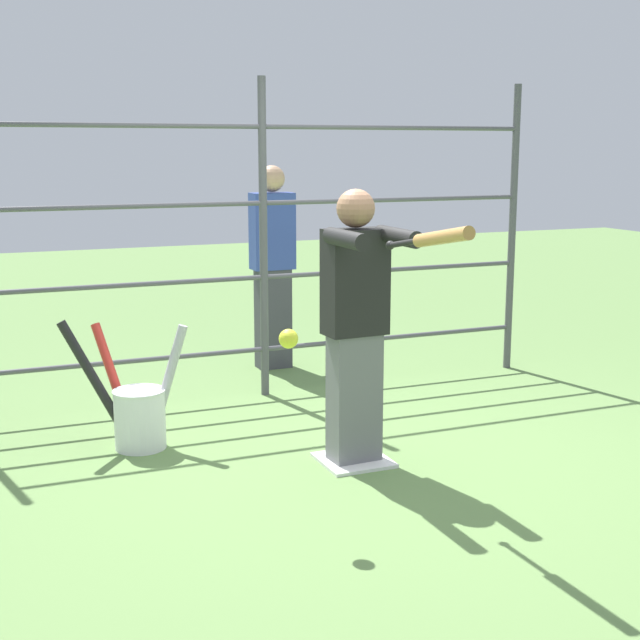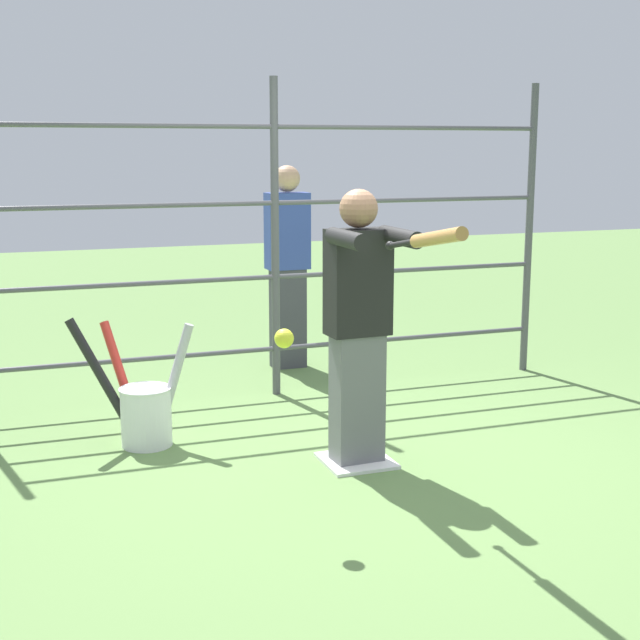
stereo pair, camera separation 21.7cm
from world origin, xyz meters
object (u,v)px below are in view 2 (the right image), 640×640
object	(u,v)px
batter	(359,319)
bat_bucket	(144,410)
bystander_behind_fence	(288,264)
baseball_bat_swinging	(431,239)
softball_in_flight	(284,338)

from	to	relation	value
batter	bat_bucket	distance (m)	1.51
bat_bucket	bystander_behind_fence	world-z (taller)	bystander_behind_fence
bystander_behind_fence	baseball_bat_swinging	bearing A→B (deg)	83.88
bystander_behind_fence	softball_in_flight	bearing A→B (deg)	71.69
batter	baseball_bat_swinging	distance (m)	1.04
batter	bat_bucket	xyz separation A→B (m)	(1.13, -0.77, -0.64)
softball_in_flight	bystander_behind_fence	bearing A→B (deg)	-108.31
baseball_bat_swinging	softball_in_flight	bearing A→B (deg)	-23.27
baseball_bat_swinging	softball_in_flight	xyz separation A→B (m)	(0.64, -0.28, -0.49)
batter	softball_in_flight	world-z (taller)	batter
baseball_bat_swinging	bystander_behind_fence	bearing A→B (deg)	-96.12
softball_in_flight	bat_bucket	xyz separation A→B (m)	(0.49, -1.39, -0.70)
baseball_bat_swinging	bystander_behind_fence	distance (m)	3.35
bat_bucket	softball_in_flight	bearing A→B (deg)	109.32
baseball_bat_swinging	softball_in_flight	size ratio (longest dim) A/B	8.38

